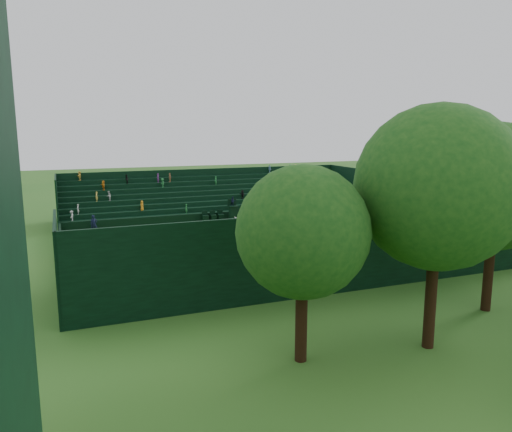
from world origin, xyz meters
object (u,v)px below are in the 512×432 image
object	(u,v)px
player_near_east	(194,237)
player_far_west	(343,218)
umpire_chair	(233,213)
player_far_east	(314,225)
tennis_net	(256,233)
player_near_west	(127,239)

from	to	relation	value
player_near_east	player_far_west	distance (m)	15.48
umpire_chair	player_far_east	world-z (taller)	umpire_chair
umpire_chair	player_near_east	bearing A→B (deg)	-37.03
player_far_west	player_near_east	bearing A→B (deg)	-75.83
tennis_net	player_far_east	world-z (taller)	player_far_east
player_far_west	player_far_east	world-z (taller)	player_far_west
umpire_chair	tennis_net	bearing A→B (deg)	-1.71
umpire_chair	player_near_east	size ratio (longest dim) A/B	1.45
tennis_net	player_far_east	bearing A→B (deg)	85.66
umpire_chair	player_near_west	world-z (taller)	umpire_chair
player_far_west	tennis_net	bearing A→B (deg)	-78.57
umpire_chair	player_far_west	bearing A→B (deg)	58.20
umpire_chair	player_near_west	xyz separation A→B (m)	(6.27, -11.12, -0.41)
player_near_west	player_far_east	size ratio (longest dim) A/B	0.94
tennis_net	player_far_west	distance (m)	9.42
tennis_net	umpire_chair	world-z (taller)	umpire_chair
player_near_east	player_far_west	xyz separation A→B (m)	(-2.46, 15.29, 0.01)
player_near_east	tennis_net	bearing A→B (deg)	-76.93
umpire_chair	player_near_west	distance (m)	12.77
umpire_chair	player_far_west	world-z (taller)	umpire_chair
player_near_west	tennis_net	bearing A→B (deg)	-91.37
player_near_west	umpire_chair	bearing A→B (deg)	-59.58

